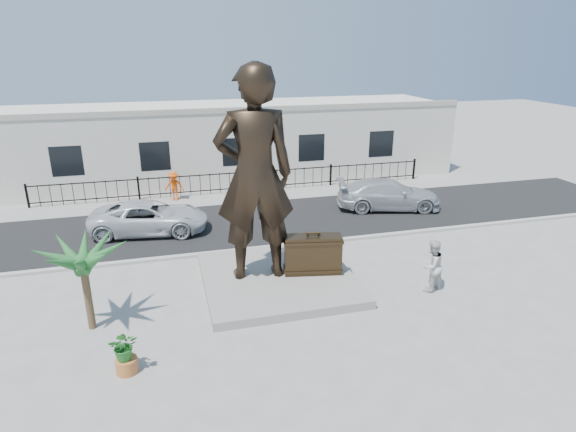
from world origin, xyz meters
name	(u,v)px	position (x,y,z in m)	size (l,w,h in m)	color
ground	(303,301)	(0.00, 0.00, 0.00)	(100.00, 100.00, 0.00)	#9E9991
street	(256,220)	(0.00, 8.00, 0.01)	(40.00, 7.00, 0.01)	black
curb	(273,247)	(0.00, 4.50, 0.06)	(40.00, 0.25, 0.12)	#A5A399
far_sidewalk	(242,196)	(0.00, 12.00, 0.01)	(40.00, 2.50, 0.02)	#9E9991
plinth	(278,279)	(-0.50, 1.50, 0.15)	(5.20, 5.20, 0.30)	gray
fence	(239,182)	(0.00, 12.80, 0.60)	(22.00, 0.10, 1.20)	black
building	(228,141)	(0.00, 17.00, 2.20)	(28.00, 7.00, 4.40)	silver
statue	(254,175)	(-1.21, 1.75, 3.92)	(2.64, 1.73, 7.25)	black
suitcase	(313,254)	(0.74, 1.38, 1.00)	(2.00, 0.64, 1.41)	#312414
tourist	(432,266)	(4.41, -0.39, 0.92)	(0.90, 0.70, 1.85)	silver
car_white	(149,217)	(-4.90, 7.67, 0.72)	(2.36, 5.11, 1.42)	silver
car_silver	(389,194)	(6.91, 7.98, 0.77)	(2.12, 5.22, 1.51)	#A8ABAD
worker	(174,186)	(-3.64, 12.19, 0.81)	(1.03, 0.59, 1.59)	#EB520C
palm_tree	(93,328)	(-6.57, 0.11, 0.00)	(1.80, 1.80, 3.20)	#205A25
planter	(127,365)	(-5.46, -2.31, 0.20)	(0.56, 0.56, 0.40)	#B76730
shrub	(124,346)	(-5.46, -2.31, 0.80)	(0.72, 0.62, 0.80)	#216320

